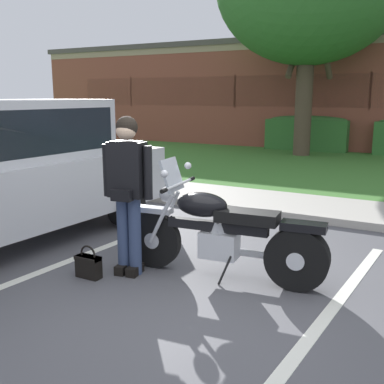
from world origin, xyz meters
name	(u,v)px	position (x,y,z in m)	size (l,w,h in m)	color
ground_plane	(188,298)	(0.00, 0.00, 0.00)	(140.00, 140.00, 0.00)	#4C4C51
curb_strip	(291,215)	(0.00, 3.31, 0.06)	(60.00, 0.20, 0.12)	#ADA89E
concrete_walk	(306,205)	(0.00, 4.16, 0.04)	(60.00, 1.50, 0.08)	#ADA89E
grass_lawn	(353,170)	(0.00, 8.65, 0.03)	(60.00, 7.48, 0.06)	#3D752D
stall_stripe_0	(69,261)	(-1.73, 0.20, 0.00)	(0.12, 4.40, 0.01)	silver
stall_stripe_1	(324,319)	(1.25, 0.20, 0.00)	(0.12, 4.40, 0.01)	silver
motorcycle	(228,234)	(0.13, 0.63, 0.49)	(2.24, 0.82, 1.26)	black
rider_person	(128,184)	(-0.88, 0.25, 0.99)	(0.57, 0.33, 1.70)	black
handbag	(88,265)	(-1.18, -0.07, 0.14)	(0.28, 0.13, 0.36)	black
hedge_left	(307,133)	(-2.21, 12.35, 0.65)	(2.79, 0.90, 1.24)	#336B2D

